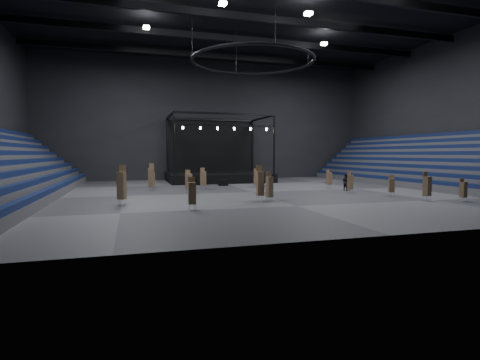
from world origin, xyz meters
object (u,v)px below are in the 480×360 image
object	(u,v)px
chair_stack_12	(189,181)
man_center	(262,183)
chair_stack_3	(122,185)
chair_stack_10	(427,186)
chair_stack_1	(350,182)
chair_stack_9	(391,185)
chair_stack_2	(463,189)
stage	(217,171)
chair_stack_0	(329,178)
chair_stack_6	(269,187)
chair_stack_11	(259,177)
flight_case_left	(201,182)
crew_member	(346,182)
flight_case_right	(260,182)
chair_stack_8	(269,186)
chair_stack_5	(153,178)
chair_stack_15	(256,177)
flight_case_mid	(223,183)
chair_stack_13	(151,177)
chair_stack_7	(192,193)
chair_stack_4	(203,178)
chair_stack_14	(260,183)

from	to	relation	value
chair_stack_12	man_center	distance (m)	7.14
chair_stack_3	chair_stack_10	xyz separation A→B (m)	(24.06, -4.27, -0.28)
chair_stack_1	chair_stack_9	world-z (taller)	chair_stack_1
chair_stack_2	stage	bearing A→B (deg)	112.05
chair_stack_0	chair_stack_6	world-z (taller)	chair_stack_6
man_center	chair_stack_9	bearing A→B (deg)	147.55
chair_stack_11	flight_case_left	bearing A→B (deg)	134.79
chair_stack_12	crew_member	xyz separation A→B (m)	(16.39, -1.69, -0.35)
flight_case_right	chair_stack_6	bearing A→B (deg)	-106.77
chair_stack_3	man_center	xyz separation A→B (m)	(12.93, 4.96, -0.55)
flight_case_right	chair_stack_8	size ratio (longest dim) A/B	0.45
chair_stack_2	chair_stack_3	distance (m)	27.04
flight_case_left	chair_stack_8	bearing A→B (deg)	-82.41
flight_case_left	chair_stack_5	xyz separation A→B (m)	(-6.01, -2.66, 0.78)
chair_stack_8	chair_stack_12	size ratio (longest dim) A/B	1.06
stage	chair_stack_15	xyz separation A→B (m)	(2.22, -10.83, -0.32)
flight_case_right	chair_stack_15	distance (m)	3.87
flight_case_mid	chair_stack_1	size ratio (longest dim) A/B	0.51
chair_stack_11	chair_stack_13	size ratio (longest dim) A/B	0.75
chair_stack_6	chair_stack_9	xyz separation A→B (m)	(11.83, -0.13, -0.13)
chair_stack_13	chair_stack_0	bearing A→B (deg)	12.53
stage	chair_stack_7	size ratio (longest dim) A/B	6.13
chair_stack_3	chair_stack_13	bearing A→B (deg)	99.58
stage	chair_stack_2	distance (m)	31.51
chair_stack_9	flight_case_left	bearing A→B (deg)	154.83
chair_stack_0	chair_stack_7	size ratio (longest dim) A/B	0.92
chair_stack_1	chair_stack_4	world-z (taller)	chair_stack_4
chair_stack_1	chair_stack_8	xyz separation A→B (m)	(-10.12, -4.20, 0.12)
chair_stack_7	chair_stack_5	bearing A→B (deg)	97.98
chair_stack_6	chair_stack_13	size ratio (longest dim) A/B	0.77
stage	chair_stack_12	xyz separation A→B (m)	(-6.37, -15.67, -0.22)
chair_stack_0	chair_stack_12	xyz separation A→B (m)	(-16.06, -1.21, 0.11)
chair_stack_9	chair_stack_1	bearing A→B (deg)	142.07
flight_case_mid	chair_stack_2	bearing A→B (deg)	-53.21
stage	flight_case_mid	xyz separation A→B (m)	(-1.05, -8.10, -1.08)
flight_case_right	chair_stack_14	world-z (taller)	chair_stack_14
chair_stack_8	stage	bearing A→B (deg)	74.93
chair_stack_13	chair_stack_14	xyz separation A→B (m)	(8.17, -11.04, 0.02)
chair_stack_1	crew_member	world-z (taller)	chair_stack_1
chair_stack_11	chair_stack_8	bearing A→B (deg)	-120.55
chair_stack_1	chair_stack_11	world-z (taller)	chair_stack_1
chair_stack_4	man_center	distance (m)	7.27
flight_case_mid	chair_stack_14	size ratio (longest dim) A/B	0.38
stage	chair_stack_0	world-z (taller)	stage
flight_case_right	chair_stack_0	world-z (taller)	chair_stack_0
flight_case_left	chair_stack_8	xyz separation A→B (m)	(2.36, -17.70, 0.90)
chair_stack_1	crew_member	size ratio (longest dim) A/B	1.23
flight_case_right	chair_stack_6	world-z (taller)	chair_stack_6
man_center	chair_stack_10	bearing A→B (deg)	136.46
chair_stack_8	chair_stack_12	world-z (taller)	chair_stack_8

